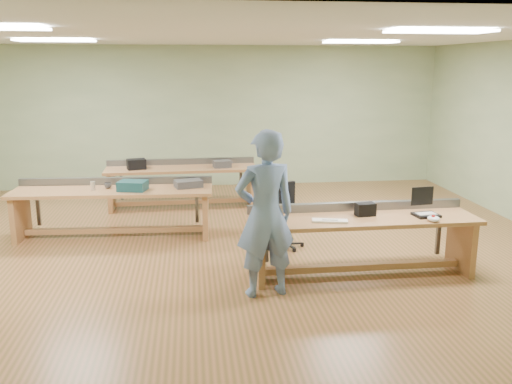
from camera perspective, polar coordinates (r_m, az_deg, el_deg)
floor at (r=8.16m, az=-3.73°, el=-5.30°), size 10.00×10.00×0.00m
ceiling at (r=7.75m, az=-4.07°, el=16.24°), size 10.00×10.00×0.00m
wall_back at (r=11.78m, az=-4.96°, el=7.87°), size 10.00×0.04×3.00m
wall_front at (r=3.90m, az=-0.67°, el=-2.92°), size 10.00×0.04×3.00m
fluor_panels at (r=7.75m, az=-4.06°, el=16.02°), size 6.20×3.50×0.03m
workbench_front at (r=6.92m, az=11.09°, el=-4.10°), size 2.84×0.78×0.86m
workbench_mid at (r=8.58m, az=-14.74°, el=-0.90°), size 3.04×0.96×0.86m
workbench_back at (r=10.14m, az=-7.80°, el=1.53°), size 2.78×0.80×0.86m
person at (r=6.07m, az=0.97°, el=-2.36°), size 0.77×0.58×1.91m
laptop_base at (r=7.07m, az=17.47°, el=-2.33°), size 0.32×0.28×0.03m
laptop_screen at (r=7.11m, az=17.10°, el=-0.40°), size 0.30×0.05×0.23m
keyboard at (r=6.57m, az=7.79°, el=-3.03°), size 0.45×0.23×0.02m
trackball_mouse at (r=6.86m, az=18.19°, el=-2.68°), size 0.18×0.20×0.07m
camera_bag at (r=6.90m, az=11.43°, el=-1.79°), size 0.25×0.17×0.16m
task_chair at (r=7.88m, az=3.13°, el=-3.37°), size 0.61×0.61×0.93m
parts_bin_teal at (r=8.34m, az=-12.85°, el=0.66°), size 0.47×0.40×0.14m
parts_bin_grey at (r=8.41m, az=-7.13°, el=0.88°), size 0.46×0.35×0.11m
mug at (r=8.58m, az=-15.32°, el=0.69°), size 0.12×0.12×0.09m
drinks_can at (r=8.51m, az=-16.80°, el=0.63°), size 0.09×0.09×0.13m
storage_box_back at (r=10.03m, az=-12.48°, el=2.88°), size 0.37×0.31×0.19m
tray_back at (r=10.00m, az=-3.59°, el=2.96°), size 0.35×0.28×0.13m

